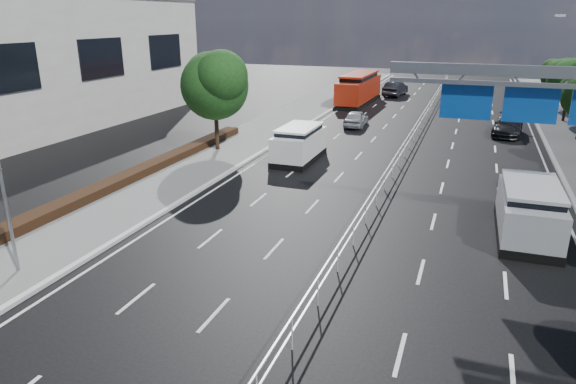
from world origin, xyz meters
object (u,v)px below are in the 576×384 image
(white_minivan, at_px, (299,144))
(near_car_silver, at_px, (356,118))
(silver_minivan, at_px, (529,211))
(parked_car_teal, at_px, (531,186))
(overhead_gantry, at_px, (553,99))
(parked_car_dark, at_px, (508,126))
(red_bus, at_px, (359,88))
(near_car_dark, at_px, (395,89))

(white_minivan, xyz_separation_m, near_car_silver, (1.00, 11.60, -0.40))
(silver_minivan, distance_m, parked_car_teal, 5.15)
(overhead_gantry, distance_m, silver_minivan, 4.53)
(near_car_silver, bearing_deg, parked_car_dark, -178.20)
(red_bus, bearing_deg, white_minivan, -85.26)
(near_car_silver, bearing_deg, near_car_dark, -92.91)
(parked_car_dark, bearing_deg, parked_car_teal, -81.71)
(silver_minivan, height_order, parked_car_dark, silver_minivan)
(silver_minivan, relative_size, parked_car_dark, 1.10)
(parked_car_teal, bearing_deg, near_car_silver, 130.49)
(near_car_silver, height_order, parked_car_dark, parked_car_dark)
(overhead_gantry, height_order, parked_car_dark, overhead_gantry)
(near_car_dark, height_order, silver_minivan, silver_minivan)
(overhead_gantry, distance_m, red_bus, 34.27)
(red_bus, height_order, parked_car_teal, red_bus)
(near_car_silver, bearing_deg, white_minivan, 83.26)
(overhead_gantry, height_order, near_car_silver, overhead_gantry)
(silver_minivan, distance_m, parked_car_dark, 20.26)
(near_car_dark, xyz_separation_m, parked_car_dark, (11.23, -17.68, -0.09))
(overhead_gantry, height_order, red_bus, overhead_gantry)
(silver_minivan, xyz_separation_m, parked_car_teal, (0.52, 5.11, -0.48))
(white_minivan, distance_m, near_car_dark, 30.04)
(red_bus, distance_m, parked_car_teal, 29.90)
(parked_car_dark, bearing_deg, silver_minivan, -83.67)
(red_bus, height_order, near_car_dark, red_bus)
(red_bus, xyz_separation_m, near_car_silver, (2.41, -11.71, -0.94))
(overhead_gantry, distance_m, near_car_silver, 23.09)
(parked_car_teal, bearing_deg, red_bus, 119.53)
(white_minivan, xyz_separation_m, near_car_dark, (1.36, 30.01, -0.27))
(overhead_gantry, relative_size, parked_car_teal, 2.33)
(overhead_gantry, relative_size, red_bus, 0.98)
(near_car_dark, xyz_separation_m, parked_car_teal, (11.75, -32.82, -0.19))
(white_minivan, xyz_separation_m, silver_minivan, (12.59, -7.93, 0.02))
(red_bus, xyz_separation_m, parked_car_dark, (14.00, -10.98, -0.90))
(red_bus, distance_m, silver_minivan, 34.23)
(near_car_silver, bearing_deg, parked_car_teal, 128.22)
(red_bus, relative_size, near_car_silver, 2.65)
(red_bus, bearing_deg, overhead_gantry, -63.98)
(silver_minivan, bearing_deg, red_bus, 113.31)
(overhead_gantry, relative_size, near_car_silver, 2.60)
(red_bus, relative_size, parked_car_teal, 2.36)
(silver_minivan, bearing_deg, overhead_gantry, 52.38)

